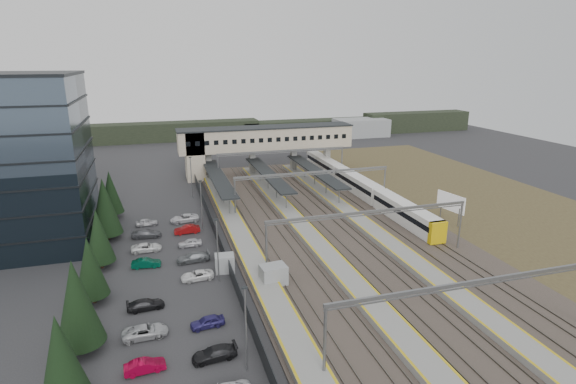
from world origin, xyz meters
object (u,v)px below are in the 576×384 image
object	(u,v)px
relay_cabin_near	(273,275)
relay_cabin_far	(225,263)
footbridge	(255,141)
train	(358,185)
billboard	(451,203)

from	to	relation	value
relay_cabin_near	relay_cabin_far	xyz separation A→B (m)	(-5.01, 5.32, -0.16)
relay_cabin_near	relay_cabin_far	world-z (taller)	relay_cabin_near
relay_cabin_far	footbridge	bearing A→B (deg)	72.93
footbridge	train	bearing A→B (deg)	-52.19
relay_cabin_near	train	bearing A→B (deg)	50.88
billboard	relay_cabin_far	bearing A→B (deg)	-169.12
relay_cabin_near	footbridge	distance (m)	54.09
relay_cabin_near	footbridge	world-z (taller)	footbridge
relay_cabin_near	relay_cabin_far	distance (m)	7.31
relay_cabin_near	relay_cabin_far	size ratio (longest dim) A/B	1.24
relay_cabin_far	train	distance (m)	40.69
train	billboard	distance (m)	20.61
relay_cabin_near	footbridge	bearing A→B (deg)	79.72
footbridge	billboard	distance (m)	46.93
relay_cabin_near	billboard	distance (m)	35.93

